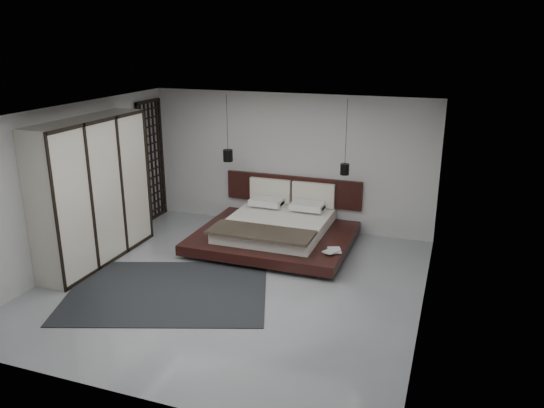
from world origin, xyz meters
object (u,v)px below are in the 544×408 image
at_px(bed, 276,229).
at_px(pendant_left, 228,155).
at_px(lattice_screen, 152,161).
at_px(pendant_right, 345,169).
at_px(rug, 168,291).
at_px(wardrobe, 93,191).

height_order(bed, pendant_left, pendant_left).
height_order(lattice_screen, bed, lattice_screen).
height_order(pendant_right, rug, pendant_right).
height_order(lattice_screen, wardrobe, lattice_screen).
relative_size(pendant_left, rug, 0.43).
height_order(pendant_left, rug, pendant_left).
distance_m(bed, wardrobe, 3.46).
xyz_separation_m(pendant_left, wardrobe, (-1.59, -2.26, -0.29)).
bearing_deg(bed, wardrobe, -147.48).
height_order(bed, pendant_right, pendant_right).
bearing_deg(pendant_right, wardrobe, -150.55).
xyz_separation_m(bed, pendant_right, (1.20, 0.47, 1.20)).
bearing_deg(pendant_left, pendant_right, -0.00).
xyz_separation_m(bed, pendant_left, (-1.20, 0.47, 1.28)).
xyz_separation_m(bed, wardrobe, (-2.79, -1.78, 0.99)).
bearing_deg(pendant_left, lattice_screen, 177.73).
relative_size(lattice_screen, pendant_right, 1.84).
relative_size(lattice_screen, wardrobe, 0.99).
distance_m(pendant_left, wardrobe, 2.78).
bearing_deg(rug, wardrobe, 158.33).
relative_size(bed, wardrobe, 1.12).
bearing_deg(wardrobe, pendant_left, 54.79).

